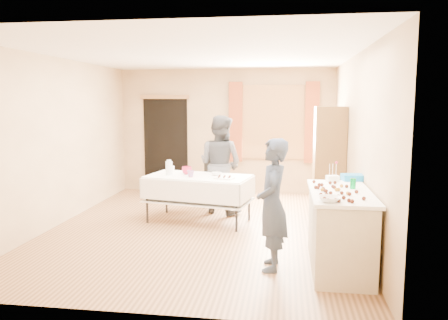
# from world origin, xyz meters

# --- Properties ---
(floor) EXTENTS (4.50, 5.50, 0.02)m
(floor) POSITION_xyz_m (0.00, 0.00, -0.01)
(floor) COLOR #9E7047
(floor) RESTS_ON ground
(ceiling) EXTENTS (4.50, 5.50, 0.02)m
(ceiling) POSITION_xyz_m (0.00, 0.00, 2.61)
(ceiling) COLOR white
(ceiling) RESTS_ON floor
(wall_back) EXTENTS (4.50, 0.02, 2.60)m
(wall_back) POSITION_xyz_m (0.00, 2.76, 1.30)
(wall_back) COLOR tan
(wall_back) RESTS_ON floor
(wall_front) EXTENTS (4.50, 0.02, 2.60)m
(wall_front) POSITION_xyz_m (0.00, -2.76, 1.30)
(wall_front) COLOR tan
(wall_front) RESTS_ON floor
(wall_left) EXTENTS (0.02, 5.50, 2.60)m
(wall_left) POSITION_xyz_m (-2.26, 0.00, 1.30)
(wall_left) COLOR tan
(wall_left) RESTS_ON floor
(wall_right) EXTENTS (0.02, 5.50, 2.60)m
(wall_right) POSITION_xyz_m (2.26, 0.00, 1.30)
(wall_right) COLOR tan
(wall_right) RESTS_ON floor
(window_frame) EXTENTS (1.32, 0.06, 1.52)m
(window_frame) POSITION_xyz_m (1.00, 2.72, 1.50)
(window_frame) COLOR olive
(window_frame) RESTS_ON wall_back
(window_pane) EXTENTS (1.20, 0.02, 1.40)m
(window_pane) POSITION_xyz_m (1.00, 2.71, 1.50)
(window_pane) COLOR white
(window_pane) RESTS_ON wall_back
(curtain_left) EXTENTS (0.28, 0.06, 1.65)m
(curtain_left) POSITION_xyz_m (0.22, 2.67, 1.50)
(curtain_left) COLOR brown
(curtain_left) RESTS_ON wall_back
(curtain_right) EXTENTS (0.28, 0.06, 1.65)m
(curtain_right) POSITION_xyz_m (1.78, 2.67, 1.50)
(curtain_right) COLOR brown
(curtain_right) RESTS_ON wall_back
(doorway) EXTENTS (0.95, 0.04, 2.00)m
(doorway) POSITION_xyz_m (-1.30, 2.73, 1.00)
(doorway) COLOR black
(doorway) RESTS_ON floor
(door_lintel) EXTENTS (1.05, 0.06, 0.08)m
(door_lintel) POSITION_xyz_m (-1.30, 2.70, 2.02)
(door_lintel) COLOR olive
(door_lintel) RESTS_ON wall_back
(cabinet) EXTENTS (0.50, 0.60, 1.84)m
(cabinet) POSITION_xyz_m (1.99, 1.11, 0.92)
(cabinet) COLOR brown
(cabinet) RESTS_ON floor
(counter) EXTENTS (0.68, 1.44, 0.91)m
(counter) POSITION_xyz_m (1.89, -1.36, 0.45)
(counter) COLOR beige
(counter) RESTS_ON floor
(party_table) EXTENTS (1.78, 1.15, 0.75)m
(party_table) POSITION_xyz_m (-0.11, 0.36, 0.44)
(party_table) COLOR black
(party_table) RESTS_ON floor
(chair) EXTENTS (0.43, 0.43, 0.95)m
(chair) POSITION_xyz_m (-0.03, 1.44, 0.28)
(chair) COLOR black
(chair) RESTS_ON floor
(girl) EXTENTS (0.57, 0.39, 1.51)m
(girl) POSITION_xyz_m (1.12, -1.48, 0.76)
(girl) COLOR #242F47
(girl) RESTS_ON floor
(woman) EXTENTS (1.32, 1.28, 1.69)m
(woman) POSITION_xyz_m (0.14, 1.01, 0.85)
(woman) COLOR black
(woman) RESTS_ON floor
(soda_can) EXTENTS (0.07, 0.07, 0.12)m
(soda_can) POSITION_xyz_m (2.05, -1.19, 0.97)
(soda_can) COLOR #008C31
(soda_can) RESTS_ON counter
(mixing_bowl) EXTENTS (0.29, 0.29, 0.05)m
(mixing_bowl) POSITION_xyz_m (1.71, -1.92, 0.94)
(mixing_bowl) COLOR white
(mixing_bowl) RESTS_ON counter
(foam_block) EXTENTS (0.17, 0.14, 0.08)m
(foam_block) POSITION_xyz_m (1.86, -0.77, 0.95)
(foam_block) COLOR white
(foam_block) RESTS_ON counter
(blue_basket) EXTENTS (0.33, 0.24, 0.08)m
(blue_basket) POSITION_xyz_m (2.14, -0.64, 0.95)
(blue_basket) COLOR blue
(blue_basket) RESTS_ON counter
(pitcher) EXTENTS (0.14, 0.14, 0.22)m
(pitcher) POSITION_xyz_m (-0.59, 0.37, 0.86)
(pitcher) COLOR silver
(pitcher) RESTS_ON party_table
(cup_red) EXTENTS (0.18, 0.18, 0.13)m
(cup_red) POSITION_xyz_m (-0.32, 0.47, 0.81)
(cup_red) COLOR #B4193D
(cup_red) RESTS_ON party_table
(cup_rainbow) EXTENTS (0.15, 0.15, 0.10)m
(cup_rainbow) POSITION_xyz_m (-0.21, 0.23, 0.80)
(cup_rainbow) COLOR red
(cup_rainbow) RESTS_ON party_table
(small_bowl) EXTENTS (0.25, 0.25, 0.05)m
(small_bowl) POSITION_xyz_m (0.18, 0.43, 0.77)
(small_bowl) COLOR white
(small_bowl) RESTS_ON party_table
(pastry_tray) EXTENTS (0.32, 0.26, 0.02)m
(pastry_tray) POSITION_xyz_m (0.34, 0.14, 0.76)
(pastry_tray) COLOR white
(pastry_tray) RESTS_ON party_table
(bottle) EXTENTS (0.11, 0.11, 0.15)m
(bottle) POSITION_xyz_m (-0.63, 0.66, 0.83)
(bottle) COLOR white
(bottle) RESTS_ON party_table
(cake_balls) EXTENTS (0.50, 1.09, 0.04)m
(cake_balls) POSITION_xyz_m (1.80, -1.49, 0.93)
(cake_balls) COLOR #3F2314
(cake_balls) RESTS_ON counter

